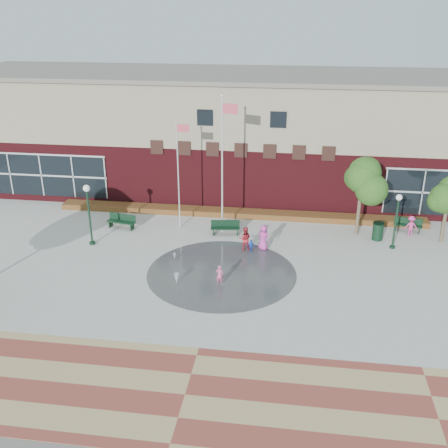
# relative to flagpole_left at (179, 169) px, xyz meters

# --- Properties ---
(ground) EXTENTS (120.00, 120.00, 0.00)m
(ground) POSITION_rel_flagpole_left_xyz_m (3.68, -9.07, -4.15)
(ground) COLOR #666056
(ground) RESTS_ON ground
(plaza_concrete) EXTENTS (46.00, 18.00, 0.01)m
(plaza_concrete) POSITION_rel_flagpole_left_xyz_m (3.68, -5.07, -4.14)
(plaza_concrete) COLOR #A8A8A0
(plaza_concrete) RESTS_ON ground
(paver_band) EXTENTS (46.00, 6.00, 0.01)m
(paver_band) POSITION_rel_flagpole_left_xyz_m (3.68, -16.07, -4.14)
(paver_band) COLOR brown
(paver_band) RESTS_ON ground
(splash_pad) EXTENTS (8.40, 8.40, 0.01)m
(splash_pad) POSITION_rel_flagpole_left_xyz_m (3.68, -6.07, -4.14)
(splash_pad) COLOR #383A3D
(splash_pad) RESTS_ON ground
(library_building) EXTENTS (44.40, 10.40, 9.20)m
(library_building) POSITION_rel_flagpole_left_xyz_m (3.68, 8.40, 0.50)
(library_building) COLOR #4D1116
(library_building) RESTS_ON ground
(flower_bed) EXTENTS (26.00, 1.20, 0.40)m
(flower_bed) POSITION_rel_flagpole_left_xyz_m (3.68, 2.53, -4.15)
(flower_bed) COLOR maroon
(flower_bed) RESTS_ON ground
(flagpole_left) EXTENTS (0.87, 0.14, 7.45)m
(flagpole_left) POSITION_rel_flagpole_left_xyz_m (0.00, 0.00, 0.00)
(flagpole_left) COLOR white
(flagpole_left) RESTS_ON ground
(flagpole_right) EXTENTS (1.08, 0.38, 8.99)m
(flagpole_right) POSITION_rel_flagpole_left_xyz_m (2.95, -0.33, 0.88)
(flagpole_right) COLOR white
(flagpole_right) RESTS_ON ground
(lamp_left) EXTENTS (0.42, 0.42, 3.95)m
(lamp_left) POSITION_rel_flagpole_left_xyz_m (-4.94, -3.42, -1.69)
(lamp_left) COLOR #13321E
(lamp_left) RESTS_ON ground
(lamp_right) EXTENTS (0.38, 0.38, 3.55)m
(lamp_right) POSITION_rel_flagpole_left_xyz_m (13.71, -1.40, -1.94)
(lamp_right) COLOR #13321E
(lamp_right) RESTS_ON ground
(bench_left) EXTENTS (2.01, 0.89, 0.98)m
(bench_left) POSITION_rel_flagpole_left_xyz_m (-3.90, -0.73, -3.83)
(bench_left) COLOR #13321E
(bench_left) RESTS_ON ground
(bench_mid) EXTENTS (1.94, 0.77, 0.95)m
(bench_mid) POSITION_rel_flagpole_left_xyz_m (3.17, -0.79, -3.84)
(bench_mid) COLOR #13321E
(bench_mid) RESTS_ON ground
(bench_right) EXTENTS (1.85, 0.86, 0.90)m
(bench_right) POSITION_rel_flagpole_left_xyz_m (15.10, 1.42, -3.86)
(bench_right) COLOR #13321E
(bench_right) RESTS_ON ground
(trash_can) EXTENTS (0.72, 0.72, 1.19)m
(trash_can) POSITION_rel_flagpole_left_xyz_m (12.93, -0.24, -3.54)
(trash_can) COLOR #13321E
(trash_can) RESTS_ON ground
(tree_mid) EXTENTS (3.13, 3.13, 5.28)m
(tree_mid) POSITION_rel_flagpole_left_xyz_m (11.70, 0.49, -0.30)
(tree_mid) COLOR #4E402F
(tree_mid) RESTS_ON ground
(water_jet_a) EXTENTS (0.31, 0.31, 0.61)m
(water_jet_a) POSITION_rel_flagpole_left_xyz_m (1.44, -7.62, -4.15)
(water_jet_a) COLOR white
(water_jet_a) RESTS_ON ground
(water_jet_b) EXTENTS (0.18, 0.18, 0.40)m
(water_jet_b) POSITION_rel_flagpole_left_xyz_m (0.69, -4.84, -4.15)
(water_jet_b) COLOR white
(water_jet_b) RESTS_ON ground
(child_splash) EXTENTS (0.44, 0.30, 1.17)m
(child_splash) POSITION_rel_flagpole_left_xyz_m (3.76, -7.35, -3.56)
(child_splash) COLOR #D35783
(child_splash) RESTS_ON ground
(adult_red) EXTENTS (0.80, 0.64, 1.55)m
(adult_red) POSITION_rel_flagpole_left_xyz_m (4.67, -2.96, -3.37)
(adult_red) COLOR #B42933
(adult_red) RESTS_ON ground
(adult_pink) EXTENTS (0.95, 0.85, 1.62)m
(adult_pink) POSITION_rel_flagpole_left_xyz_m (5.78, -2.69, -3.33)
(adult_pink) COLOR #C63B9C
(adult_pink) RESTS_ON ground
(child_blue) EXTENTS (0.51, 0.22, 0.87)m
(child_blue) POSITION_rel_flagpole_left_xyz_m (5.08, -3.24, -3.71)
(child_blue) COLOR blue
(child_blue) RESTS_ON ground
(person_bench) EXTENTS (0.96, 0.63, 1.39)m
(person_bench) POSITION_rel_flagpole_left_xyz_m (15.11, 0.68, -3.45)
(person_bench) COLOR #CF3C85
(person_bench) RESTS_ON ground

